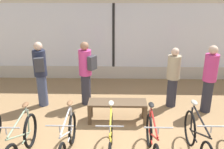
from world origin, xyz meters
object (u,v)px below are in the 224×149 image
object	(u,v)px
customer_near_rack	(173,77)
customer_near_bench	(86,71)
bicycle_center_left	(67,141)
bicycle_center_right	(152,144)
customer_by_window	(41,72)
bicycle_right	(198,142)
customer_mid_floor	(209,78)
bicycle_left	(21,144)
display_bench	(117,105)
bicycle_center	(111,141)

from	to	relation	value
customer_near_rack	customer_near_bench	world-z (taller)	customer_near_bench
bicycle_center_left	bicycle_center_right	distance (m)	1.59
bicycle_center_right	customer_near_rack	xyz separation A→B (m)	(0.82, 2.32, 0.48)
customer_by_window	customer_near_bench	xyz separation A→B (m)	(1.19, 0.12, -0.01)
customer_near_bench	customer_by_window	bearing A→B (deg)	-174.05
customer_near_rack	customer_by_window	size ratio (longest dim) A/B	0.92
customer_near_rack	bicycle_center_right	bearing A→B (deg)	-109.54
bicycle_right	customer_mid_floor	bearing A→B (deg)	67.28
customer_by_window	customer_near_bench	world-z (taller)	customer_by_window
bicycle_center_right	bicycle_right	world-z (taller)	bicycle_right
bicycle_center_left	customer_near_bench	world-z (taller)	customer_near_bench
customer_by_window	customer_near_bench	bearing A→B (deg)	5.95
bicycle_left	customer_by_window	world-z (taller)	customer_by_window
bicycle_center_right	display_bench	xyz separation A→B (m)	(-0.65, 1.47, 0.03)
bicycle_left	bicycle_center	bearing A→B (deg)	3.98
bicycle_left	bicycle_right	xyz separation A→B (m)	(3.28, 0.11, 0.02)
customer_by_window	bicycle_center	bearing A→B (deg)	-49.09
customer_mid_floor	customer_near_bench	world-z (taller)	customer_mid_floor
bicycle_right	customer_near_rack	xyz separation A→B (m)	(-0.02, 2.27, 0.45)
bicycle_center	customer_by_window	size ratio (longest dim) A/B	0.97
bicycle_left	customer_near_rack	xyz separation A→B (m)	(3.25, 2.38, 0.48)
bicycle_center_left	customer_near_rack	distance (m)	3.35
bicycle_left	bicycle_right	world-z (taller)	bicycle_right
bicycle_left	bicycle_center	size ratio (longest dim) A/B	1.00
bicycle_center_left	customer_mid_floor	bearing A→B (deg)	31.09
customer_near_rack	bicycle_center	bearing A→B (deg)	-125.21
bicycle_center	customer_near_rack	distance (m)	2.82
bicycle_right	customer_mid_floor	size ratio (longest dim) A/B	1.02
bicycle_center_left	bicycle_left	bearing A→B (deg)	-172.27
bicycle_left	customer_near_rack	bearing A→B (deg)	36.21
bicycle_right	display_bench	xyz separation A→B (m)	(-1.50, 1.42, 0.01)
bicycle_center_right	bicycle_center	bearing A→B (deg)	176.35
bicycle_right	customer_by_window	distance (m)	4.22
customer_near_rack	customer_near_bench	xyz separation A→B (m)	(-2.33, 0.08, 0.10)
bicycle_center	display_bench	size ratio (longest dim) A/B	1.24
bicycle_left	display_bench	size ratio (longest dim) A/B	1.23
customer_by_window	customer_mid_floor	bearing A→B (deg)	-3.30
bicycle_left	bicycle_center_left	distance (m)	0.85
bicycle_center_left	bicycle_right	size ratio (longest dim) A/B	0.95
bicycle_center	customer_near_bench	size ratio (longest dim) A/B	0.98
bicycle_left	customer_near_bench	distance (m)	2.69
bicycle_center_left	display_bench	world-z (taller)	bicycle_center_left
customer_near_rack	customer_by_window	world-z (taller)	customer_by_window
customer_near_bench	display_bench	bearing A→B (deg)	-47.13
bicycle_center_right	customer_near_rack	bearing A→B (deg)	70.46
display_bench	customer_near_bench	world-z (taller)	customer_near_bench
bicycle_left	bicycle_right	bearing A→B (deg)	2.00
bicycle_center_right	customer_by_window	bearing A→B (deg)	139.97
display_bench	customer_near_rack	size ratio (longest dim) A/B	0.85
display_bench	bicycle_left	bearing A→B (deg)	-139.14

